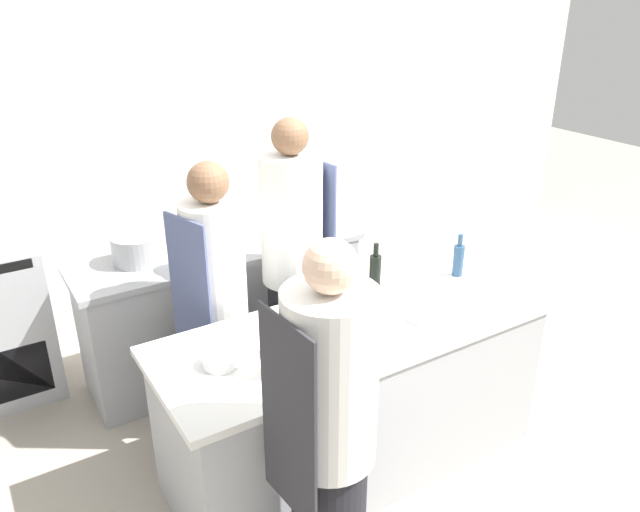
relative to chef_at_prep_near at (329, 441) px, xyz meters
The scene contains 18 objects.
ground_plane 1.20m from the chef_at_prep_near, 47.93° to the left, with size 16.00×16.00×0.00m, color #A89E8E.
wall_back 2.87m from the chef_at_prep_near, 78.39° to the left, with size 8.00×0.06×2.80m.
prep_counter 0.94m from the chef_at_prep_near, 47.93° to the left, with size 2.09×0.79×0.89m.
pass_counter 1.97m from the chef_at_prep_near, 79.03° to the left, with size 1.92×0.56×0.89m.
chef_at_prep_near is the anchor object (origin of this frame).
chef_at_stove 1.48m from the chef_at_prep_near, 65.82° to the left, with size 0.39×0.37×1.82m.
chef_at_pass_far 1.30m from the chef_at_prep_near, 86.30° to the left, with size 0.39×0.38×1.66m.
bottle_olive_oil 0.61m from the chef_at_prep_near, 81.16° to the left, with size 0.08×0.08×0.19m.
bottle_vinegar 1.62m from the chef_at_prep_near, 29.21° to the left, with size 0.06×0.06×0.26m.
bottle_wine 0.47m from the chef_at_prep_near, 86.74° to the left, with size 0.09×0.09×0.29m.
bottle_cooking_oil 1.28m from the chef_at_prep_near, 45.61° to the left, with size 0.07×0.07×0.27m.
bowl_mixing_large 0.94m from the chef_at_prep_near, 45.27° to the left, with size 0.23×0.23×0.07m.
bowl_prep_small 1.06m from the chef_at_prep_near, 29.13° to the left, with size 0.24×0.24×0.09m.
bowl_ceramic_blue 0.84m from the chef_at_prep_near, 63.09° to the left, with size 0.17×0.17×0.08m.
bowl_wooden_salad 0.68m from the chef_at_prep_near, 104.14° to the left, with size 0.18×0.18×0.05m.
cup 0.55m from the chef_at_prep_near, 37.09° to the left, with size 0.08×0.08×0.09m.
cutting_board 1.39m from the chef_at_prep_near, 20.18° to the left, with size 0.39×0.21×0.01m.
stockpot 1.98m from the chef_at_prep_near, 94.24° to the left, with size 0.30×0.30×0.18m.
Camera 1 is at (-1.61, -2.25, 2.51)m, focal length 35.00 mm.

